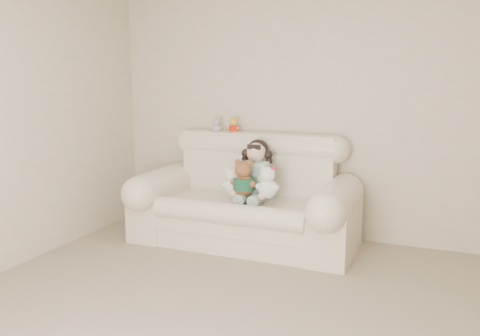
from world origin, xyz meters
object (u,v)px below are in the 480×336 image
(cream_teddy, at_px, (231,179))
(seated_child, at_px, (257,169))
(sofa, at_px, (244,191))
(white_cat, at_px, (268,179))
(brown_teddy, at_px, (244,174))

(cream_teddy, bearing_deg, seated_child, 50.14)
(seated_child, height_order, cream_teddy, seated_child)
(seated_child, distance_m, cream_teddy, 0.27)
(seated_child, bearing_deg, cream_teddy, -130.57)
(sofa, distance_m, white_cat, 0.35)
(sofa, distance_m, cream_teddy, 0.19)
(sofa, distance_m, brown_teddy, 0.22)
(sofa, relative_size, seated_child, 3.59)
(brown_teddy, relative_size, cream_teddy, 1.37)
(white_cat, height_order, cream_teddy, white_cat)
(seated_child, xyz_separation_m, cream_teddy, (-0.18, -0.19, -0.07))
(brown_teddy, bearing_deg, sofa, 107.88)
(brown_teddy, distance_m, cream_teddy, 0.14)
(seated_child, height_order, brown_teddy, seated_child)
(brown_teddy, height_order, white_cat, brown_teddy)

